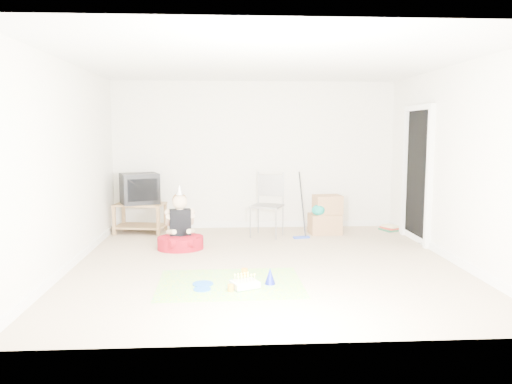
{
  "coord_description": "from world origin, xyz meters",
  "views": [
    {
      "loc": [
        -0.5,
        -6.39,
        1.74
      ],
      "look_at": [
        -0.1,
        0.4,
        0.9
      ],
      "focal_mm": 35.0,
      "sensor_mm": 36.0,
      "label": 1
    }
  ],
  "objects": [
    {
      "name": "orange_cup_near",
      "position": [
        -0.3,
        -0.56,
        0.05
      ],
      "size": [
        0.08,
        0.08,
        0.09
      ],
      "primitive_type": "cylinder",
      "rotation": [
        0.0,
        0.0,
        0.0
      ],
      "color": "orange",
      "rests_on": "party_mat"
    },
    {
      "name": "book_pile",
      "position": [
        2.34,
        2.04,
        0.05
      ],
      "size": [
        0.32,
        0.35,
        0.1
      ],
      "color": "#226643",
      "rests_on": "ground"
    },
    {
      "name": "birthday_cake",
      "position": [
        -0.31,
        -1.03,
        0.04
      ],
      "size": [
        0.35,
        0.32,
        0.14
      ],
      "color": "white",
      "rests_on": "party_mat"
    },
    {
      "name": "seated_woman",
      "position": [
        -1.19,
        0.88,
        0.21
      ],
      "size": [
        0.77,
        0.77,
        0.97
      ],
      "color": "maroon",
      "rests_on": "ground"
    },
    {
      "name": "folding_chair",
      "position": [
        0.15,
        1.68,
        0.51
      ],
      "size": [
        0.61,
        0.6,
        1.05
      ],
      "color": "gray",
      "rests_on": "ground"
    },
    {
      "name": "tv_stand",
      "position": [
        -1.98,
        2.09,
        0.3
      ],
      "size": [
        0.88,
        0.63,
        0.51
      ],
      "color": "olive",
      "rests_on": "ground"
    },
    {
      "name": "crt_tv",
      "position": [
        -1.98,
        2.09,
        0.77
      ],
      "size": [
        0.73,
        0.67,
        0.51
      ],
      "primitive_type": "cube",
      "rotation": [
        0.0,
        0.0,
        0.37
      ],
      "color": "black",
      "rests_on": "tv_stand"
    },
    {
      "name": "orange_cup_far",
      "position": [
        -0.47,
        -1.14,
        0.04
      ],
      "size": [
        0.08,
        0.08,
        0.07
      ],
      "primitive_type": "cylinder",
      "rotation": [
        0.0,
        0.0,
        -0.3
      ],
      "color": "orange",
      "rests_on": "party_mat"
    },
    {
      "name": "floor_mop",
      "position": [
        0.7,
        1.51,
        0.26
      ],
      "size": [
        0.28,
        0.35,
        1.06
      ],
      "color": "blue",
      "rests_on": "ground"
    },
    {
      "name": "blue_plate_far",
      "position": [
        -0.78,
        -1.07,
        0.01
      ],
      "size": [
        0.25,
        0.25,
        0.01
      ],
      "primitive_type": "cylinder",
      "rotation": [
        0.0,
        0.0,
        0.36
      ],
      "color": "blue",
      "rests_on": "party_mat"
    },
    {
      "name": "blue_party_hat",
      "position": [
        -0.02,
        -0.91,
        0.1
      ],
      "size": [
        0.15,
        0.15,
        0.18
      ],
      "primitive_type": "cone",
      "rotation": [
        0.0,
        0.0,
        -0.24
      ],
      "color": "#1924B4",
      "rests_on": "party_mat"
    },
    {
      "name": "doorway_recess",
      "position": [
        2.48,
        1.2,
        1.02
      ],
      "size": [
        0.02,
        0.9,
        2.05
      ],
      "primitive_type": "cube",
      "color": "black",
      "rests_on": "ground"
    },
    {
      "name": "party_mat",
      "position": [
        -0.47,
        -0.85,
        0.0
      ],
      "size": [
        1.66,
        1.22,
        0.01
      ],
      "primitive_type": "cube",
      "rotation": [
        0.0,
        0.0,
        0.02
      ],
      "color": "#EA3176",
      "rests_on": "ground"
    },
    {
      "name": "blue_plate_near",
      "position": [
        -0.78,
        -0.88,
        0.01
      ],
      "size": [
        0.3,
        0.3,
        0.01
      ],
      "primitive_type": "cylinder",
      "rotation": [
        0.0,
        0.0,
        0.36
      ],
      "color": "blue",
      "rests_on": "party_mat"
    },
    {
      "name": "cardboard_boxes",
      "position": [
        1.17,
        1.85,
        0.31
      ],
      "size": [
        0.56,
        0.45,
        0.65
      ],
      "color": "#A4784F",
      "rests_on": "ground"
    },
    {
      "name": "ground",
      "position": [
        0.0,
        0.0,
        0.0
      ],
      "size": [
        5.0,
        5.0,
        0.0
      ],
      "primitive_type": "plane",
      "color": "tan",
      "rests_on": "ground"
    }
  ]
}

